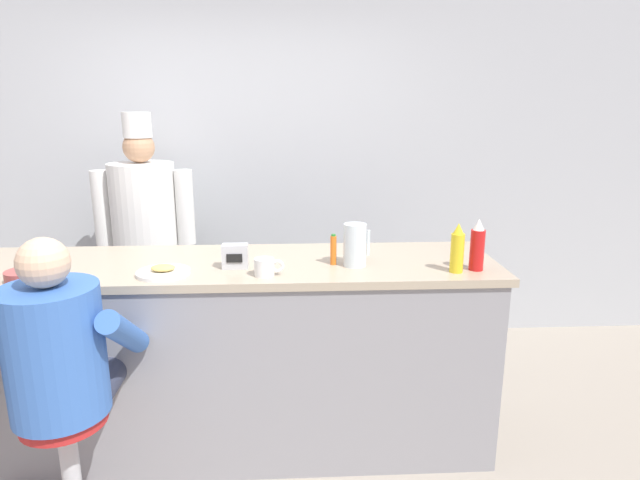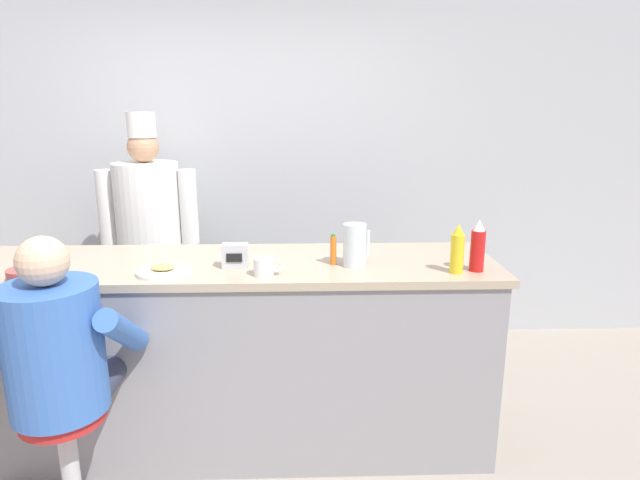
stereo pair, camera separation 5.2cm
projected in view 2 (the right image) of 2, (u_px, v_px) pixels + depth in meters
wall_back at (241, 168)px, 4.09m from camera, size 10.00×0.06×2.70m
diner_counter at (216, 354)px, 2.88m from camera, size 2.95×0.71×1.04m
ketchup_bottle_red at (478, 247)px, 2.58m from camera, size 0.07×0.07×0.26m
mustard_bottle_yellow at (457, 250)px, 2.55m from camera, size 0.06×0.06×0.24m
hot_sauce_bottle_orange at (333, 250)px, 2.69m from camera, size 0.03×0.03×0.16m
water_pitcher_clear at (355, 245)px, 2.66m from camera, size 0.13×0.12×0.21m
breakfast_plate at (163, 271)px, 2.56m from camera, size 0.25×0.25×0.05m
cereal_bowl at (26, 274)px, 2.47m from camera, size 0.17×0.17×0.05m
coffee_mug_white at (265, 267)px, 2.52m from camera, size 0.14×0.09×0.08m
napkin_dispenser_chrome at (235, 256)px, 2.64m from camera, size 0.13×0.08×0.12m
diner_seated_blue at (59, 357)px, 2.19m from camera, size 0.58×0.57×1.34m
cook_in_whites_near at (149, 228)px, 3.79m from camera, size 0.69×0.45×1.78m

